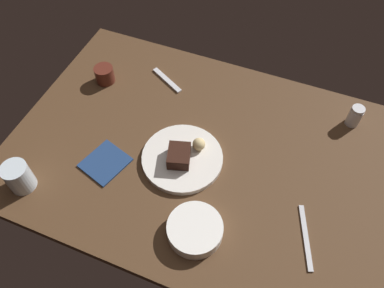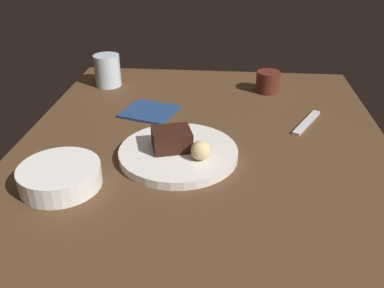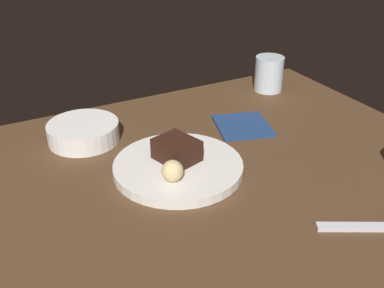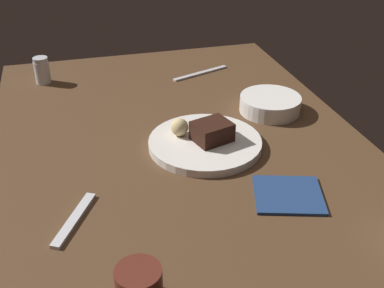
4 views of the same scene
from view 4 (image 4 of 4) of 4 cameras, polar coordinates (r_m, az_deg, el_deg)
dining_table at (r=109.34cm, az=-1.47°, el=-0.41°), size 120.00×84.00×3.00cm
dessert_plate at (r=106.29cm, az=1.57°, el=0.11°), size 25.24×25.24×1.81cm
chocolate_cake_slice at (r=104.78cm, az=2.40°, el=1.51°), size 8.68×9.57×4.23cm
bread_roll at (r=106.96cm, az=-1.38°, el=2.11°), size 4.02×4.02×4.02cm
salt_shaker at (r=144.03cm, az=-17.51°, el=8.40°), size 4.36×4.36×7.55cm
side_bowl at (r=122.83cm, az=9.33°, el=4.75°), size 15.39×15.39×4.14cm
coffee_cup at (r=71.00cm, az=-6.35°, el=-16.53°), size 6.81×6.81×6.06cm
dessert_spoon at (r=88.01cm, az=-13.91°, el=-8.74°), size 14.06×8.70×0.70cm
butter_knife at (r=144.85cm, az=1.03°, el=8.48°), size 7.85×18.32×0.50cm
folded_napkin at (r=93.11cm, az=11.44°, el=-5.96°), size 15.18×15.75×0.60cm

